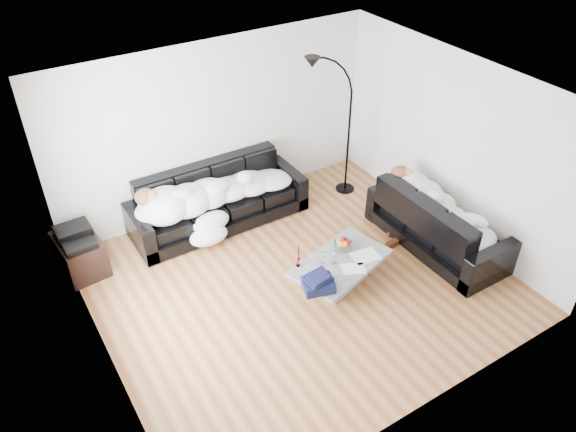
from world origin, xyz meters
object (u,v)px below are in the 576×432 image
sofa_back (218,198)px  sofa_right (439,221)px  stereo (75,235)px  sleeper_back (219,187)px  sleeper_right (441,208)px  av_cabinet (80,254)px  candle_right (299,253)px  wine_glass_b (319,265)px  candle_left (298,258)px  wine_glass_c (334,257)px  shoes (394,238)px  coffee_table (340,272)px  wine_glass_a (322,258)px  floor_lamp (349,132)px  fruit_bowl (343,243)px

sofa_back → sofa_right: size_ratio=1.26×
stereo → sleeper_back: bearing=-3.2°
sleeper_right → av_cabinet: (-4.39, 2.13, -0.38)m
sleeper_back → candle_right: bearing=-80.6°
sofa_back → sleeper_right: 3.17m
wine_glass_b → candle_right: 0.32m
candle_left → candle_right: candle_left is taller
wine_glass_c → shoes: 1.39m
shoes → coffee_table: bearing=-160.6°
sofa_back → stereo: sofa_back is taller
sofa_back → wine_glass_a: 2.02m
shoes → sofa_back: bearing=142.9°
sofa_right → floor_lamp: 1.96m
sofa_right → wine_glass_c: 1.73m
sleeper_back → floor_lamp: 2.19m
coffee_table → shoes: (1.20, 0.30, -0.14)m
wine_glass_b → shoes: (1.53, 0.28, -0.41)m
sleeper_back → av_cabinet: (-2.04, 0.06, -0.38)m
sofa_right → candle_left: bearing=82.6°
wine_glass_c → av_cabinet: 3.37m
coffee_table → sleeper_right: bearing=-2.3°
sleeper_back → shoes: 2.63m
av_cabinet → wine_glass_b: bearing=-45.2°
wine_glass_b → shoes: bearing=10.5°
stereo → shoes: bearing=-25.6°
sleeper_right → shoes: 0.82m
fruit_bowl → wine_glass_c: wine_glass_c is taller
wine_glass_b → fruit_bowl: bearing=20.0°
sleeper_back → av_cabinet: size_ratio=2.96×
sleeper_back → fruit_bowl: sleeper_back is taller
wine_glass_a → stereo: bearing=142.2°
sofa_back → candle_right: size_ratio=11.65×
sleeper_right → candle_right: 2.11m
wine_glass_c → sleeper_right: bearing=-2.7°
coffee_table → floor_lamp: (1.42, 1.78, 0.85)m
sofa_right → wine_glass_a: (-1.85, 0.16, 0.04)m
sofa_right → sleeper_right: (0.00, -0.00, 0.22)m
sofa_back → sleeper_back: sleeper_back is taller
fruit_bowl → stereo: stereo is taller
wine_glass_a → av_cabinet: wine_glass_a is taller
wine_glass_b → stereo: 3.18m
sleeper_right → candle_left: bearing=82.6°
sleeper_right → coffee_table: (-1.63, 0.07, -0.45)m
floor_lamp → wine_glass_b: bearing=-117.6°
wine_glass_a → sofa_right: bearing=-4.9°
sleeper_back → av_cabinet: sleeper_back is taller
wine_glass_a → wine_glass_b: 0.13m
fruit_bowl → wine_glass_b: (-0.51, -0.19, 0.01)m
wine_glass_c → candle_left: bearing=154.8°
coffee_table → av_cabinet: 3.45m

